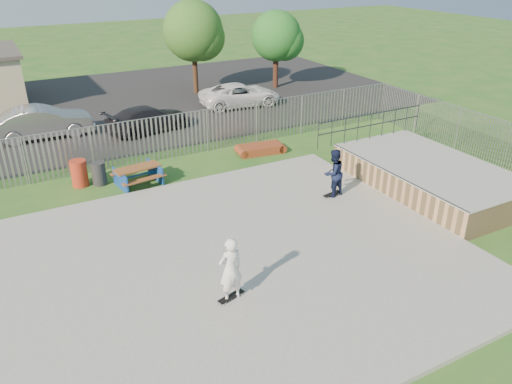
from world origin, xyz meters
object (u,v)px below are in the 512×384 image
funbox (260,149)px  skater_navy (333,173)px  trash_bin_grey (99,174)px  car_white (240,95)px  car_dark (148,119)px  picnic_table (138,176)px  car_silver (43,122)px  tree_mid (193,31)px  trash_bin_red (79,173)px  skater_white (231,269)px  tree_right (276,36)px

funbox → skater_navy: size_ratio=1.10×
trash_bin_grey → car_white: 12.51m
funbox → car_dark: 6.58m
funbox → skater_navy: (0.04, -5.49, 0.87)m
picnic_table → car_silver: size_ratio=0.41×
car_dark → trash_bin_grey: bearing=134.5°
car_white → tree_mid: tree_mid is taller
trash_bin_red → skater_navy: skater_navy is taller
car_white → trash_bin_red: bearing=128.6°
trash_bin_red → car_white: (10.79, 7.16, 0.16)m
tree_mid → car_silver: bearing=-155.5°
skater_navy → skater_white: bearing=21.2°
picnic_table → skater_navy: bearing=-46.1°
car_silver → tree_right: tree_right is taller
funbox → car_white: (2.73, 7.44, 0.50)m
car_silver → tree_mid: tree_mid is taller
trash_bin_red → skater_white: bearing=-77.9°
trash_bin_red → picnic_table: bearing=-26.2°
car_dark → skater_navy: 11.57m
picnic_table → tree_right: (12.94, 11.16, 3.03)m
picnic_table → funbox: 6.04m
tree_mid → car_dark: bearing=-130.1°
car_dark → skater_navy: skater_navy is taller
car_silver → picnic_table: bearing=-161.3°
tree_mid → tree_right: tree_mid is taller
car_dark → skater_white: bearing=159.7°
trash_bin_red → trash_bin_grey: bearing=-18.8°
picnic_table → skater_white: (-0.03, -8.53, 0.68)m
picnic_table → car_white: car_white is taller
trash_bin_red → tree_right: bearing=34.0°
trash_bin_red → skater_white: 9.77m
trash_bin_red → skater_white: (2.04, -9.54, 0.53)m
car_silver → car_dark: bearing=-106.6°
skater_white → tree_mid: bearing=-114.9°
picnic_table → tree_right: bearing=32.9°
car_white → tree_mid: bearing=20.4°
tree_right → skater_navy: bearing=-113.5°
car_dark → tree_right: (10.55, 4.94, 2.75)m
funbox → skater_white: (-6.02, -9.26, 0.87)m
funbox → car_silver: size_ratio=0.42×
tree_mid → tree_right: size_ratio=1.15×
car_silver → skater_white: (2.48, -16.29, 0.26)m
car_silver → car_white: bearing=-87.0°
car_dark → skater_white: size_ratio=2.44×
funbox → picnic_table: bearing=-165.5°
trash_bin_grey → skater_white: 9.42m
funbox → car_silver: bearing=147.9°
trash_bin_red → skater_navy: bearing=-35.5°
car_silver → skater_white: bearing=-170.5°
tree_right → tree_mid: bearing=167.4°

